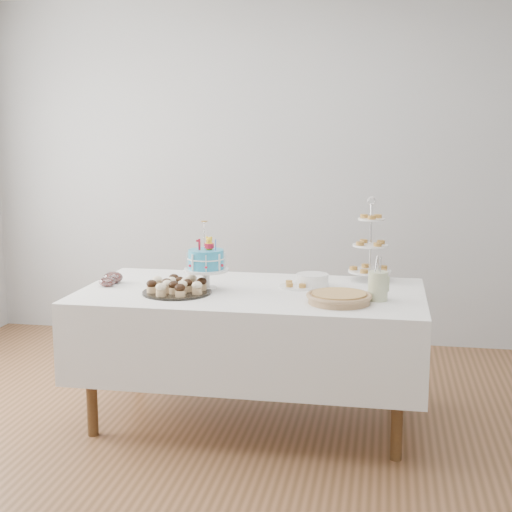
% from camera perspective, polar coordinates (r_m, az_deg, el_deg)
% --- Properties ---
extents(floor, '(5.00, 5.00, 0.00)m').
position_cam_1_polar(floor, '(3.98, -1.19, -14.58)').
color(floor, brown).
rests_on(floor, ground).
extents(walls, '(5.04, 4.04, 2.70)m').
position_cam_1_polar(walls, '(3.64, -1.26, 5.19)').
color(walls, '#A7AAAD').
rests_on(walls, floor).
extents(table, '(1.92, 1.02, 0.77)m').
position_cam_1_polar(table, '(4.07, -0.35, -5.88)').
color(table, silver).
rests_on(table, floor).
extents(birthday_cake, '(0.25, 0.25, 0.39)m').
position_cam_1_polar(birthday_cake, '(4.03, -4.00, -1.21)').
color(birthday_cake, white).
rests_on(birthday_cake, table).
extents(cupcake_tray, '(0.38, 0.38, 0.09)m').
position_cam_1_polar(cupcake_tray, '(3.95, -6.35, -2.39)').
color(cupcake_tray, black).
rests_on(cupcake_tray, table).
extents(pie, '(0.34, 0.34, 0.05)m').
position_cam_1_polar(pie, '(3.73, 6.65, -3.30)').
color(pie, tan).
rests_on(pie, table).
extents(tiered_stand, '(0.26, 0.26, 0.50)m').
position_cam_1_polar(tiered_stand, '(4.30, 9.14, 0.81)').
color(tiered_stand, silver).
rests_on(tiered_stand, table).
extents(plate_stack, '(0.19, 0.19, 0.07)m').
position_cam_1_polar(plate_stack, '(4.12, 4.53, -1.94)').
color(plate_stack, white).
rests_on(plate_stack, table).
extents(pastry_plate, '(0.22, 0.22, 0.03)m').
position_cam_1_polar(pastry_plate, '(4.09, 3.40, -2.32)').
color(pastry_plate, white).
rests_on(pastry_plate, table).
extents(jam_bowl_a, '(0.09, 0.09, 0.06)m').
position_cam_1_polar(jam_bowl_a, '(4.20, -11.83, -2.04)').
color(jam_bowl_a, silver).
rests_on(jam_bowl_a, table).
extents(jam_bowl_b, '(0.11, 0.11, 0.07)m').
position_cam_1_polar(jam_bowl_b, '(4.28, -11.36, -1.72)').
color(jam_bowl_b, silver).
rests_on(jam_bowl_b, table).
extents(utensil_pitcher, '(0.11, 0.11, 0.24)m').
position_cam_1_polar(utensil_pitcher, '(3.81, 9.74, -2.28)').
color(utensil_pitcher, white).
rests_on(utensil_pitcher, table).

